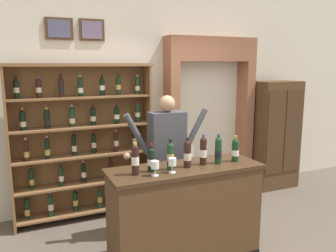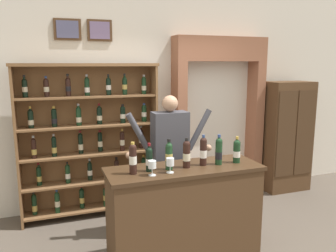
% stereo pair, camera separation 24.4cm
% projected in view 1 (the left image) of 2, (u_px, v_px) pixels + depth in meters
% --- Properties ---
extents(back_wall, '(12.00, 0.19, 3.24)m').
position_uv_depth(back_wall, '(137.00, 95.00, 5.14)').
color(back_wall, silver).
rests_on(back_wall, ground).
extents(wine_shelf, '(1.87, 0.33, 2.09)m').
position_uv_depth(wine_shelf, '(83.00, 138.00, 4.56)').
color(wine_shelf, brown).
rests_on(wine_shelf, ground).
extents(archway_doorway, '(1.50, 0.45, 2.49)m').
position_uv_depth(archway_doorway, '(207.00, 104.00, 5.50)').
color(archway_doorway, '#935B42').
rests_on(archway_doorway, ground).
extents(side_cabinet, '(0.76, 0.47, 1.80)m').
position_uv_depth(side_cabinet, '(275.00, 135.00, 5.79)').
color(side_cabinet, '#4C331E').
rests_on(side_cabinet, ground).
extents(tasting_counter, '(1.62, 0.56, 1.04)m').
position_uv_depth(tasting_counter, '(185.00, 214.00, 3.62)').
color(tasting_counter, '#4C331E').
rests_on(tasting_counter, ground).
extents(shopkeeper, '(1.10, 0.22, 1.72)m').
position_uv_depth(shopkeeper, '(167.00, 150.00, 4.10)').
color(shopkeeper, '#2D3347').
rests_on(shopkeeper, ground).
extents(tasting_bottle_prosecco, '(0.07, 0.07, 0.31)m').
position_uv_depth(tasting_bottle_prosecco, '(135.00, 159.00, 3.25)').
color(tasting_bottle_prosecco, black).
rests_on(tasting_bottle_prosecco, tasting_counter).
extents(tasting_bottle_brunello, '(0.07, 0.07, 0.29)m').
position_uv_depth(tasting_bottle_brunello, '(151.00, 159.00, 3.34)').
color(tasting_bottle_brunello, black).
rests_on(tasting_bottle_brunello, tasting_counter).
extents(tasting_bottle_bianco, '(0.07, 0.07, 0.31)m').
position_uv_depth(tasting_bottle_bianco, '(170.00, 155.00, 3.41)').
color(tasting_bottle_bianco, '#19381E').
rests_on(tasting_bottle_bianco, tasting_counter).
extents(tasting_bottle_chianti, '(0.08, 0.08, 0.31)m').
position_uv_depth(tasting_bottle_chianti, '(187.00, 153.00, 3.49)').
color(tasting_bottle_chianti, black).
rests_on(tasting_bottle_chianti, tasting_counter).
extents(tasting_bottle_riserva, '(0.07, 0.07, 0.32)m').
position_uv_depth(tasting_bottle_riserva, '(203.00, 150.00, 3.58)').
color(tasting_bottle_riserva, black).
rests_on(tasting_bottle_riserva, tasting_counter).
extents(tasting_bottle_grappa, '(0.07, 0.07, 0.32)m').
position_uv_depth(tasting_bottle_grappa, '(218.00, 150.00, 3.62)').
color(tasting_bottle_grappa, '#19381E').
rests_on(tasting_bottle_grappa, tasting_counter).
extents(tasting_bottle_super_tuscan, '(0.08, 0.08, 0.28)m').
position_uv_depth(tasting_bottle_super_tuscan, '(235.00, 150.00, 3.70)').
color(tasting_bottle_super_tuscan, '#19381E').
rests_on(tasting_bottle_super_tuscan, tasting_counter).
extents(wine_glass_center, '(0.08, 0.08, 0.15)m').
position_uv_depth(wine_glass_center, '(172.00, 162.00, 3.32)').
color(wine_glass_center, silver).
rests_on(wine_glass_center, tasting_counter).
extents(wine_glass_right, '(0.08, 0.08, 0.15)m').
position_uv_depth(wine_glass_right, '(155.00, 166.00, 3.22)').
color(wine_glass_right, silver).
rests_on(wine_glass_right, tasting_counter).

